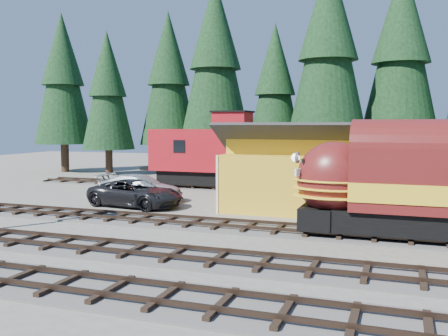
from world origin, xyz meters
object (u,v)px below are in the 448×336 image
(depot, at_px, (330,162))
(pickup_truck_b, at_px, (140,188))
(caboose, at_px, (220,154))
(pickup_truck_a, at_px, (135,193))

(depot, relative_size, pickup_truck_b, 2.09)
(depot, bearing_deg, pickup_truck_b, -179.23)
(caboose, xyz_separation_m, pickup_truck_b, (-2.99, -7.67, -1.94))
(depot, relative_size, caboose, 1.15)
(caboose, distance_m, pickup_truck_a, 10.37)
(pickup_truck_b, bearing_deg, depot, -86.48)
(depot, xyz_separation_m, pickup_truck_b, (-12.68, -0.17, -2.07))
(caboose, bearing_deg, pickup_truck_a, -101.36)
(pickup_truck_a, height_order, pickup_truck_b, pickup_truck_b)
(pickup_truck_a, bearing_deg, depot, -69.98)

